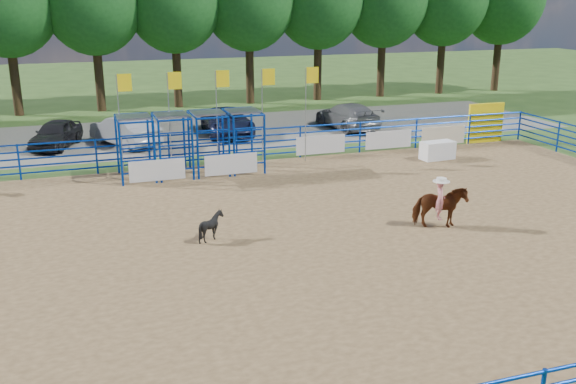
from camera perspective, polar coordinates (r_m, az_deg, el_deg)
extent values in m
plane|color=#3F5F26|center=(19.71, 2.60, -4.26)|extent=(120.00, 120.00, 0.00)
cube|color=olive|center=(19.71, 2.60, -4.23)|extent=(30.00, 20.00, 0.02)
cube|color=slate|center=(35.49, -7.33, 5.26)|extent=(40.00, 10.00, 0.01)
cube|color=white|center=(30.00, 13.15, 3.63)|extent=(1.59, 0.85, 0.82)
imported|color=#663014|center=(20.99, 13.32, -1.30)|extent=(1.80, 1.25, 1.39)
imported|color=#B5192F|center=(20.74, 13.48, 0.98)|extent=(0.44, 0.53, 1.26)
cylinder|color=white|center=(20.58, 13.61, 2.75)|extent=(0.54, 0.54, 0.12)
imported|color=black|center=(19.60, -6.83, -3.02)|extent=(0.92, 0.85, 0.90)
imported|color=black|center=(33.56, -19.94, 4.88)|extent=(2.90, 4.24, 1.34)
imported|color=#9C9EA4|center=(33.06, -14.31, 5.35)|extent=(3.36, 4.81, 1.50)
imported|color=#141732|center=(34.74, -5.42, 6.25)|extent=(2.57, 5.12, 1.39)
imported|color=slate|center=(36.33, 5.30, 6.76)|extent=(2.50, 5.11, 1.43)
cube|color=white|center=(25.90, -11.54, 1.91)|extent=(2.20, 0.04, 0.85)
cube|color=white|center=(26.40, -5.08, 2.48)|extent=(2.20, 0.04, 0.85)
cube|color=white|center=(29.84, 2.93, 4.22)|extent=(2.40, 0.04, 0.85)
cube|color=white|center=(31.26, 8.93, 4.63)|extent=(2.40, 0.04, 0.85)
cube|color=beige|center=(32.73, 13.63, 4.91)|extent=(2.40, 0.04, 0.90)
cube|color=yellow|center=(34.14, 17.14, 5.89)|extent=(2.00, 0.12, 2.00)
cylinder|color=#3F2B19|center=(43.50, -23.12, 9.41)|extent=(0.56, 0.56, 4.80)
cylinder|color=#3F2B19|center=(43.41, -16.46, 10.05)|extent=(0.56, 0.56, 4.80)
cylinder|color=#3F2B19|center=(43.88, -9.83, 10.56)|extent=(0.56, 0.56, 4.80)
cylinder|color=#3F2B19|center=(44.92, -3.41, 10.92)|extent=(0.56, 0.56, 4.80)
cylinder|color=#3F2B19|center=(46.47, 2.66, 11.13)|extent=(0.56, 0.56, 4.80)
cylinder|color=#3F2B19|center=(48.49, 8.29, 11.22)|extent=(0.56, 0.56, 4.80)
cylinder|color=#3F2B19|center=(50.92, 13.42, 11.21)|extent=(0.56, 0.56, 4.80)
cylinder|color=#3F2B19|center=(53.71, 18.06, 11.13)|extent=(0.56, 0.56, 4.80)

